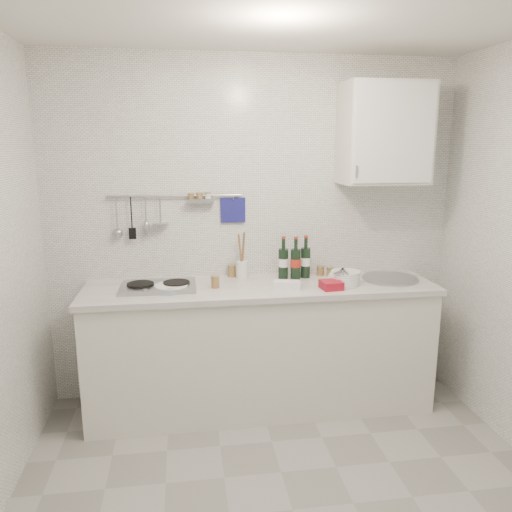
{
  "coord_description": "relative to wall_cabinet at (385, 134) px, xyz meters",
  "views": [
    {
      "loc": [
        -0.52,
        -2.21,
        1.88
      ],
      "look_at": [
        -0.06,
        0.9,
        1.17
      ],
      "focal_mm": 35.0,
      "sensor_mm": 36.0,
      "label": 1
    }
  ],
  "objects": [
    {
      "name": "floor",
      "position": [
        -0.9,
        -1.22,
        -1.95
      ],
      "size": [
        3.0,
        3.0,
        0.0
      ],
      "primitive_type": "plane",
      "color": "slate",
      "rests_on": "ground"
    },
    {
      "name": "back_wall",
      "position": [
        -0.9,
        0.18,
        -0.7
      ],
      "size": [
        3.0,
        0.02,
        2.5
      ],
      "primitive_type": "cube",
      "color": "silver",
      "rests_on": "floor"
    },
    {
      "name": "counter",
      "position": [
        -0.89,
        -0.12,
        -1.52
      ],
      "size": [
        2.44,
        0.64,
        0.96
      ],
      "color": "silver",
      "rests_on": "floor"
    },
    {
      "name": "wall_rail",
      "position": [
        -1.5,
        0.15,
        -0.52
      ],
      "size": [
        0.98,
        0.09,
        0.34
      ],
      "color": "#93969B",
      "rests_on": "back_wall"
    },
    {
      "name": "wall_cabinet",
      "position": [
        0.0,
        0.0,
        0.0
      ],
      "size": [
        0.6,
        0.38,
        0.7
      ],
      "color": "silver",
      "rests_on": "back_wall"
    },
    {
      "name": "plate_stack_hob",
      "position": [
        -1.52,
        -0.17,
        -1.01
      ],
      "size": [
        0.24,
        0.24,
        0.03
      ],
      "rotation": [
        0.0,
        0.0,
        -0.37
      ],
      "color": "teal",
      "rests_on": "counter"
    },
    {
      "name": "plate_stack_sink",
      "position": [
        -0.33,
        -0.19,
        -0.98
      ],
      "size": [
        0.26,
        0.25,
        0.1
      ],
      "rotation": [
        0.0,
        0.0,
        -0.4
      ],
      "color": "white",
      "rests_on": "counter"
    },
    {
      "name": "wine_bottles",
      "position": [
        -0.63,
        0.01,
        -0.87
      ],
      "size": [
        0.24,
        0.11,
        0.31
      ],
      "rotation": [
        0.0,
        0.0,
        0.04
      ],
      "color": "black",
      "rests_on": "counter"
    },
    {
      "name": "butter_dish",
      "position": [
        -0.74,
        -0.25,
        -1.0
      ],
      "size": [
        0.2,
        0.13,
        0.05
      ],
      "primitive_type": "cube",
      "rotation": [
        0.0,
        0.0,
        -0.23
      ],
      "color": "white",
      "rests_on": "counter"
    },
    {
      "name": "strawberry_punnet",
      "position": [
        -0.44,
        -0.29,
        -1.0
      ],
      "size": [
        0.15,
        0.15,
        0.06
      ],
      "primitive_type": "cube",
      "rotation": [
        0.0,
        0.0,
        0.1
      ],
      "color": "#B01327",
      "rests_on": "counter"
    },
    {
      "name": "utensil_crock",
      "position": [
        -1.01,
        0.08,
        -0.95
      ],
      "size": [
        0.08,
        0.08,
        0.34
      ],
      "rotation": [
        0.0,
        0.0,
        0.3
      ],
      "color": "white",
      "rests_on": "counter"
    },
    {
      "name": "jar_a",
      "position": [
        -1.08,
        0.13,
        -0.98
      ],
      "size": [
        0.06,
        0.06,
        0.1
      ],
      "rotation": [
        0.0,
        0.0,
        -0.27
      ],
      "color": "olive",
      "rests_on": "counter"
    },
    {
      "name": "jar_b",
      "position": [
        -0.42,
        0.07,
        -0.99
      ],
      "size": [
        0.06,
        0.06,
        0.08
      ],
      "rotation": [
        0.0,
        0.0,
        -0.05
      ],
      "color": "olive",
      "rests_on": "counter"
    },
    {
      "name": "jar_c",
      "position": [
        -0.35,
        0.03,
        -0.99
      ],
      "size": [
        0.07,
        0.07,
        0.07
      ],
      "rotation": [
        0.0,
        0.0,
        -0.2
      ],
      "color": "olive",
      "rests_on": "counter"
    },
    {
      "name": "jar_d",
      "position": [
        -1.22,
        -0.15,
        -0.98
      ],
      "size": [
        0.06,
        0.06,
        0.09
      ],
      "rotation": [
        0.0,
        0.0,
        -0.33
      ],
      "color": "olive",
      "rests_on": "counter"
    }
  ]
}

